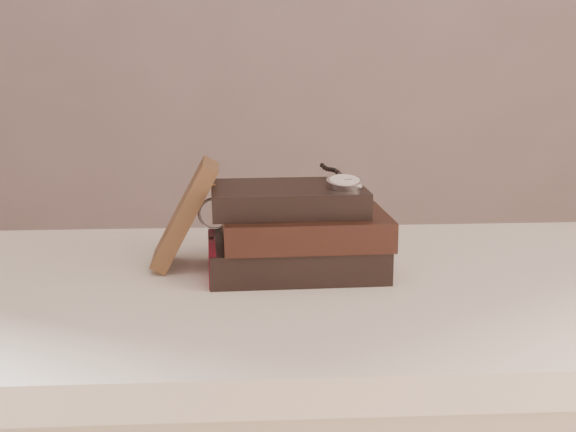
{
  "coord_description": "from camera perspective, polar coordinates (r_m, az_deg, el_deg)",
  "views": [
    {
      "loc": [
        -0.09,
        -0.62,
        1.05
      ],
      "look_at": [
        -0.02,
        0.39,
        0.82
      ],
      "focal_mm": 50.28,
      "sensor_mm": 36.0,
      "label": 1
    }
  ],
  "objects": [
    {
      "name": "eyeglasses",
      "position": [
        1.11,
        -3.97,
        0.23
      ],
      "size": [
        0.1,
        0.11,
        0.05
      ],
      "color": "silver",
      "rests_on": "book_stack"
    },
    {
      "name": "book_stack",
      "position": [
        1.05,
        0.62,
        -1.18
      ],
      "size": [
        0.24,
        0.17,
        0.11
      ],
      "color": "black",
      "rests_on": "table"
    },
    {
      "name": "table",
      "position": [
        1.05,
        1.48,
        -9.36
      ],
      "size": [
        1.0,
        0.6,
        0.75
      ],
      "color": "white",
      "rests_on": "ground"
    },
    {
      "name": "pocket_watch",
      "position": [
        1.04,
        3.93,
        2.46
      ],
      "size": [
        0.05,
        0.15,
        0.02
      ],
      "color": "silver",
      "rests_on": "book_stack"
    },
    {
      "name": "journal",
      "position": [
        1.08,
        -7.3,
        0.15
      ],
      "size": [
        0.09,
        0.1,
        0.14
      ],
      "primitive_type": "cube",
      "rotation": [
        0.0,
        0.49,
        0.02
      ],
      "color": "#442B1A",
      "rests_on": "table"
    }
  ]
}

